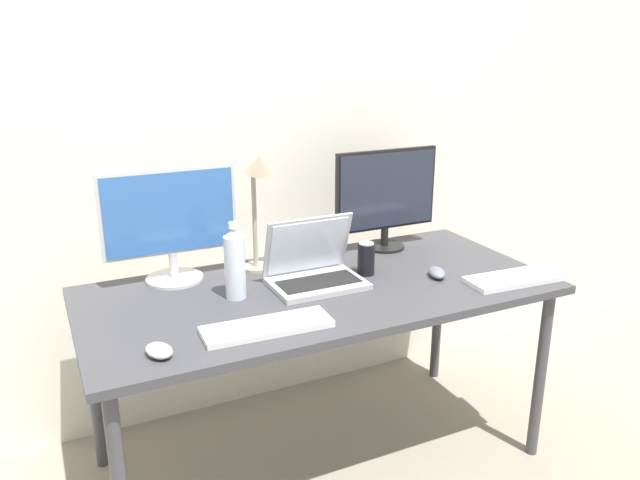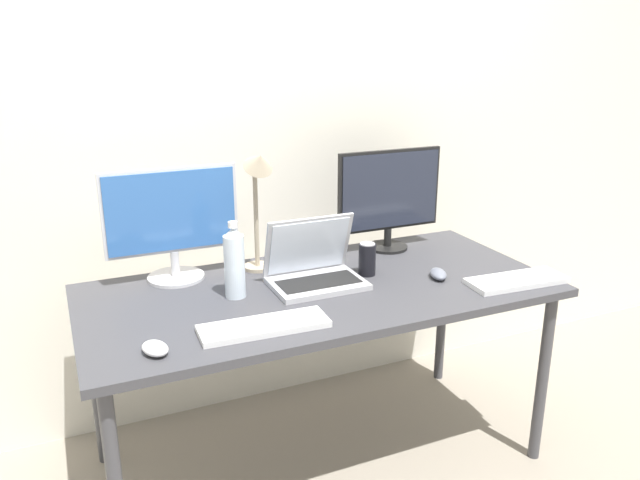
% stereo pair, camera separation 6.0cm
% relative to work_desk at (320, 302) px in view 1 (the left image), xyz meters
% --- Properties ---
extents(ground_plane, '(16.00, 16.00, 0.00)m').
position_rel_work_desk_xyz_m(ground_plane, '(0.00, 0.00, -0.68)').
color(ground_plane, gray).
extents(wall_back, '(7.00, 0.08, 2.60)m').
position_rel_work_desk_xyz_m(wall_back, '(0.00, 0.59, 0.62)').
color(wall_back, silver).
rests_on(wall_back, ground).
extents(work_desk, '(1.70, 0.79, 0.74)m').
position_rel_work_desk_xyz_m(work_desk, '(0.00, 0.00, 0.00)').
color(work_desk, '#424247').
rests_on(work_desk, ground).
extents(monitor_left, '(0.49, 0.21, 0.42)m').
position_rel_work_desk_xyz_m(monitor_left, '(-0.46, 0.29, 0.29)').
color(monitor_left, silver).
rests_on(monitor_left, work_desk).
extents(monitor_center, '(0.47, 0.17, 0.43)m').
position_rel_work_desk_xyz_m(monitor_center, '(0.44, 0.28, 0.29)').
color(monitor_center, black).
rests_on(monitor_center, work_desk).
extents(laptop_silver, '(0.34, 0.24, 0.25)m').
position_rel_work_desk_xyz_m(laptop_silver, '(-0.01, 0.04, 0.12)').
color(laptop_silver, '#B7B7BC').
rests_on(laptop_silver, work_desk).
extents(keyboard_main, '(0.41, 0.15, 0.02)m').
position_rel_work_desk_xyz_m(keyboard_main, '(-0.30, -0.25, 0.07)').
color(keyboard_main, white).
rests_on(keyboard_main, work_desk).
extents(keyboard_aux, '(0.39, 0.16, 0.02)m').
position_rel_work_desk_xyz_m(keyboard_aux, '(0.68, -0.26, 0.07)').
color(keyboard_aux, white).
rests_on(keyboard_aux, work_desk).
extents(mouse_by_keyboard, '(0.09, 0.12, 0.03)m').
position_rel_work_desk_xyz_m(mouse_by_keyboard, '(0.44, -0.10, 0.08)').
color(mouse_by_keyboard, slate).
rests_on(mouse_by_keyboard, work_desk).
extents(mouse_by_laptop, '(0.09, 0.12, 0.03)m').
position_rel_work_desk_xyz_m(mouse_by_laptop, '(-0.64, -0.27, 0.08)').
color(mouse_by_laptop, silver).
rests_on(mouse_by_laptop, work_desk).
extents(water_bottle, '(0.07, 0.07, 0.27)m').
position_rel_work_desk_xyz_m(water_bottle, '(-0.31, 0.04, 0.19)').
color(water_bottle, silver).
rests_on(water_bottle, work_desk).
extents(soda_can_near_keyboard, '(0.07, 0.07, 0.13)m').
position_rel_work_desk_xyz_m(soda_can_near_keyboard, '(0.22, 0.04, 0.12)').
color(soda_can_near_keyboard, black).
rests_on(soda_can_near_keyboard, work_desk).
extents(desk_lamp, '(0.11, 0.18, 0.49)m').
position_rel_work_desk_xyz_m(desk_lamp, '(-0.15, 0.23, 0.40)').
color(desk_lamp, tan).
rests_on(desk_lamp, work_desk).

